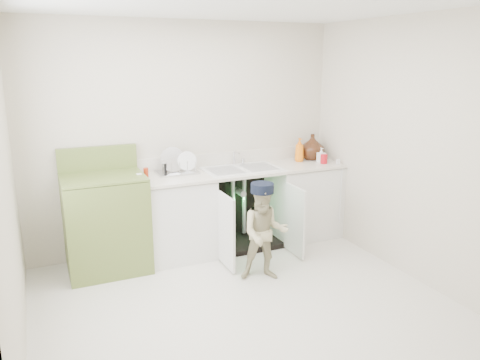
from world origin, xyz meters
The scene contains 5 objects.
ground centered at (0.00, 0.00, 0.00)m, with size 3.50×3.50×0.00m, color beige.
room_shell centered at (0.00, 0.00, 1.25)m, with size 6.00×5.50×1.26m.
counter_run centered at (0.58, 1.21, 0.47)m, with size 2.44×1.02×1.21m.
avocado_stove centered at (-0.96, 1.18, 0.51)m, with size 0.79×0.65×1.23m.
repair_worker centered at (0.40, 0.33, 0.49)m, with size 0.56×0.78×0.96m.
Camera 1 is at (-1.54, -3.42, 2.10)m, focal length 35.00 mm.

